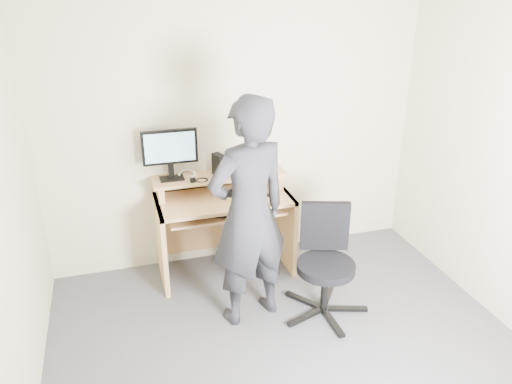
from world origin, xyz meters
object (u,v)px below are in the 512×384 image
person (249,214)px  desk (222,214)px  office_chair (325,257)px  monitor (170,150)px

person → desk: bearing=-103.5°
office_chair → person: person is taller
monitor → person: bearing=-61.6°
monitor → office_chair: bearing=-41.1°
office_chair → person: 0.75m
monitor → office_chair: size_ratio=0.54×
monitor → office_chair: 1.60m
desk → monitor: monitor is taller
desk → office_chair: 1.09m
monitor → person: 1.02m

